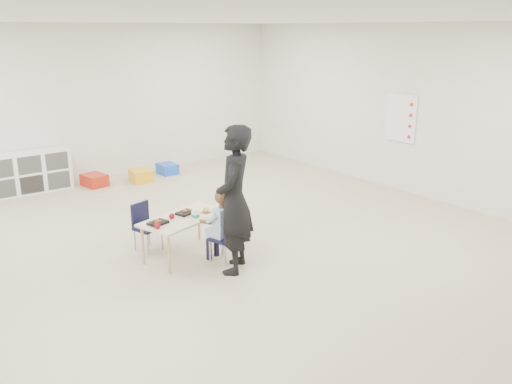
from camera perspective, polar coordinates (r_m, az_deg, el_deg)
room at (r=6.37m, az=-3.21°, el=5.02°), size 9.00×9.02×2.80m
table at (r=6.74m, az=-7.49°, el=-4.59°), size 1.22×0.84×0.51m
chair_near at (r=6.51m, az=-3.41°, el=-4.80°), size 0.36×0.35×0.61m
chair_far at (r=6.96m, az=-11.32°, el=-3.66°), size 0.36×0.35×0.61m
child at (r=6.45m, az=-3.44°, el=-3.36°), size 0.50×0.50×0.96m
lunch_tray_near at (r=6.74m, az=-7.42°, el=-2.18°), size 0.26×0.22×0.03m
lunch_tray_far at (r=6.45m, az=-10.28°, el=-3.21°), size 0.26×0.22×0.03m
milk_carton at (r=6.58m, az=-6.40°, el=-2.30°), size 0.09×0.09×0.10m
bread_roll at (r=6.75m, az=-5.28°, el=-1.91°), size 0.09×0.09×0.07m
apple_near at (r=6.58m, az=-8.86°, el=-2.52°), size 0.07×0.07×0.07m
apple_far at (r=6.29m, az=-10.33°, el=-3.52°), size 0.07×0.07×0.07m
cubby_shelf at (r=10.01m, az=-22.91°, el=1.90°), size 1.40×0.40×0.70m
rules_poster at (r=9.55m, az=15.04°, el=7.52°), size 0.02×0.60×0.80m
adult at (r=6.09m, az=-2.30°, el=-0.84°), size 0.73×0.73×1.71m
bin_red at (r=10.08m, az=-16.65°, el=1.20°), size 0.41×0.49×0.21m
bin_yellow at (r=10.18m, az=-12.02°, el=1.71°), size 0.40×0.49×0.22m
bin_blue at (r=10.63m, az=-9.31°, el=2.44°), size 0.32×0.41×0.20m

